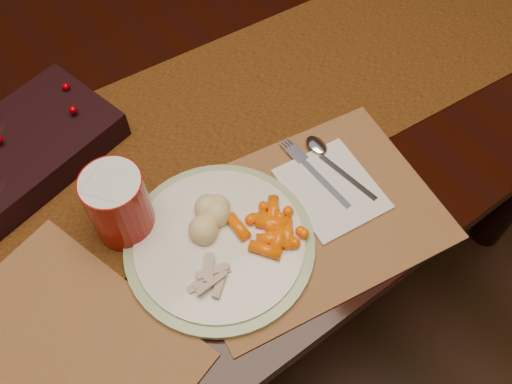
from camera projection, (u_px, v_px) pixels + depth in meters
floor at (193, 277)px, 1.63m from camera, size 5.00×5.00×0.00m
dining_table at (178, 215)px, 1.31m from camera, size 1.80×1.00×0.75m
table_runner at (202, 131)px, 0.97m from camera, size 1.87×0.53×0.00m
centerpiece at (7, 158)px, 0.89m from camera, size 0.40×0.27×0.07m
placemat_main at (307, 216)px, 0.88m from camera, size 0.46×0.36×0.00m
dinner_plate at (220, 244)px, 0.84m from camera, size 0.35×0.35×0.02m
baby_carrots at (265, 234)px, 0.83m from camera, size 0.11×0.10×0.02m
mashed_potatoes at (210, 217)px, 0.83m from camera, size 0.09×0.08×0.04m
turkey_shreds at (209, 275)px, 0.79m from camera, size 0.09×0.09×0.02m
napkin at (331, 189)px, 0.90m from camera, size 0.16×0.18×0.01m
fork at (318, 176)px, 0.91m from camera, size 0.03×0.15×0.00m
spoon at (337, 167)px, 0.92m from camera, size 0.05×0.16×0.00m
red_cup at (119, 205)px, 0.81m from camera, size 0.10×0.10×0.13m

